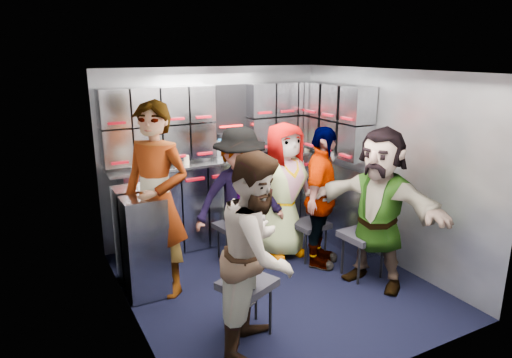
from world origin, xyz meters
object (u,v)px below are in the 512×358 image
jump_seat_mid_left (233,228)px  attendant_arc_a (258,253)px  attendant_standing (157,201)px  attendant_arc_c (284,191)px  jump_seat_near_right (363,237)px  attendant_arc_d (321,198)px  jump_seat_center (275,218)px  jump_seat_near_left (247,287)px  jump_seat_mid_right (310,226)px  attendant_arc_b (240,199)px  attendant_arc_e (378,208)px

jump_seat_mid_left → attendant_arc_a: 1.63m
attendant_standing → attendant_arc_c: (1.49, 0.15, -0.16)m
jump_seat_near_right → attendant_arc_d: attendant_arc_d is taller
attendant_arc_a → attendant_arc_d: (1.27, 0.93, -0.02)m
jump_seat_mid_left → jump_seat_center: 0.56m
jump_seat_near_left → jump_seat_near_right: (1.50, 0.32, 0.01)m
jump_seat_near_left → attendant_arc_d: attendant_arc_d is taller
jump_seat_center → jump_seat_near_right: size_ratio=0.96×
jump_seat_mid_right → attendant_arc_b: attendant_arc_b is taller
jump_seat_near_right → attendant_arc_a: 1.62m
jump_seat_near_left → attendant_arc_c: size_ratio=0.33×
attendant_standing → attendant_arc_a: 1.27m
attendant_arc_b → jump_seat_near_right: bearing=-33.2°
jump_seat_near_left → jump_seat_center: 1.70m
jump_seat_mid_left → attendant_arc_b: size_ratio=0.28×
jump_seat_near_left → attendant_arc_b: 1.29m
jump_seat_near_left → jump_seat_center: size_ratio=1.10×
jump_seat_near_left → attendant_standing: attendant_standing is taller
jump_seat_mid_left → jump_seat_near_right: size_ratio=0.87×
jump_seat_mid_right → jump_seat_near_right: (0.23, -0.61, 0.05)m
attendant_arc_a → attendant_arc_d: attendant_arc_a is taller
attendant_arc_b → attendant_arc_a: bearing=-104.8°
attendant_arc_e → jump_seat_near_left: bearing=-106.5°
jump_seat_center → jump_seat_mid_left: bearing=-177.8°
jump_seat_near_left → jump_seat_center: jump_seat_near_left is taller
jump_seat_mid_right → attendant_arc_c: attendant_arc_c is taller
jump_seat_near_right → attendant_arc_a: (-1.50, -0.50, 0.36)m
jump_seat_near_left → attendant_standing: size_ratio=0.28×
jump_seat_center → attendant_arc_a: 1.89m
jump_seat_mid_right → attendant_arc_d: attendant_arc_d is taller
jump_seat_center → attendant_arc_c: 0.43m
attendant_arc_a → attendant_arc_d: size_ratio=1.03×
attendant_arc_c → jump_seat_near_left: bearing=-136.0°
jump_seat_center → attendant_arc_e: bearing=-69.5°
jump_seat_mid_left → jump_seat_near_left: bearing=-110.6°
jump_seat_center → attendant_arc_c: size_ratio=0.31×
attendant_arc_c → attendant_arc_e: bearing=-69.9°
jump_seat_near_left → attendant_arc_c: attendant_arc_c is taller
jump_seat_near_left → jump_seat_mid_left: 1.41m
jump_seat_mid_left → attendant_arc_d: attendant_arc_d is taller
jump_seat_center → jump_seat_mid_right: bearing=-62.2°
jump_seat_mid_left → attendant_arc_a: attendant_arc_a is taller
attendant_arc_a → jump_seat_mid_left: bearing=24.3°
jump_seat_near_left → jump_seat_mid_left: (0.49, 1.32, -0.04)m
attendant_standing → attendant_arc_b: (0.93, 0.13, -0.16)m
jump_seat_near_left → attendant_arc_d: (1.27, 0.75, 0.35)m
jump_seat_mid_right → attendant_arc_b: size_ratio=0.28×
jump_seat_center → attendant_arc_e: (0.45, -1.20, 0.42)m
attendant_standing → attendant_arc_b: bearing=57.4°
attendant_arc_e → attendant_arc_d: bearing=179.2°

